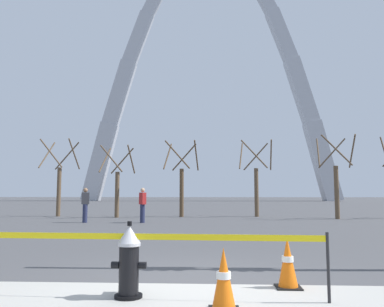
{
  "coord_description": "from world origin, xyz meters",
  "views": [
    {
      "loc": [
        0.35,
        -6.16,
        1.36
      ],
      "look_at": [
        -0.22,
        5.0,
        2.5
      ],
      "focal_mm": 36.33,
      "sensor_mm": 36.0,
      "label": 1
    }
  ],
  "objects_px": {
    "traffic_cone_mid_sidewalk": "(288,263)",
    "pedestrian_walking_left": "(85,205)",
    "pedestrian_standing_center": "(143,205)",
    "traffic_cone_by_hydrant": "(224,280)",
    "monument_arch": "(209,83)",
    "fire_hydrant": "(129,262)"
  },
  "relations": [
    {
      "from": "traffic_cone_mid_sidewalk",
      "to": "pedestrian_walking_left",
      "type": "bearing_deg",
      "value": 120.01
    },
    {
      "from": "pedestrian_walking_left",
      "to": "pedestrian_standing_center",
      "type": "distance_m",
      "value": 2.67
    },
    {
      "from": "traffic_cone_by_hydrant",
      "to": "traffic_cone_mid_sidewalk",
      "type": "bearing_deg",
      "value": 50.36
    },
    {
      "from": "monument_arch",
      "to": "pedestrian_walking_left",
      "type": "distance_m",
      "value": 53.29
    },
    {
      "from": "fire_hydrant",
      "to": "pedestrian_walking_left",
      "type": "xyz_separation_m",
      "value": [
        -4.77,
        12.65,
        0.35
      ]
    },
    {
      "from": "fire_hydrant",
      "to": "traffic_cone_mid_sidewalk",
      "type": "xyz_separation_m",
      "value": [
        2.18,
        0.63,
        -0.11
      ]
    },
    {
      "from": "traffic_cone_mid_sidewalk",
      "to": "monument_arch",
      "type": "distance_m",
      "value": 64.47
    },
    {
      "from": "fire_hydrant",
      "to": "monument_arch",
      "type": "distance_m",
      "value": 65.01
    },
    {
      "from": "pedestrian_walking_left",
      "to": "pedestrian_standing_center",
      "type": "bearing_deg",
      "value": 0.68
    },
    {
      "from": "monument_arch",
      "to": "pedestrian_standing_center",
      "type": "height_order",
      "value": "monument_arch"
    },
    {
      "from": "traffic_cone_mid_sidewalk",
      "to": "monument_arch",
      "type": "xyz_separation_m",
      "value": [
        -1.43,
        61.15,
        20.35
      ]
    },
    {
      "from": "fire_hydrant",
      "to": "pedestrian_walking_left",
      "type": "relative_size",
      "value": 0.62
    },
    {
      "from": "traffic_cone_by_hydrant",
      "to": "monument_arch",
      "type": "height_order",
      "value": "monument_arch"
    },
    {
      "from": "fire_hydrant",
      "to": "pedestrian_standing_center",
      "type": "relative_size",
      "value": 0.62
    },
    {
      "from": "pedestrian_standing_center",
      "to": "traffic_cone_by_hydrant",
      "type": "bearing_deg",
      "value": -75.89
    },
    {
      "from": "monument_arch",
      "to": "pedestrian_walking_left",
      "type": "height_order",
      "value": "monument_arch"
    },
    {
      "from": "fire_hydrant",
      "to": "traffic_cone_by_hydrant",
      "type": "height_order",
      "value": "fire_hydrant"
    },
    {
      "from": "traffic_cone_mid_sidewalk",
      "to": "traffic_cone_by_hydrant",
      "type": "bearing_deg",
      "value": -129.64
    },
    {
      "from": "traffic_cone_by_hydrant",
      "to": "monument_arch",
      "type": "relative_size",
      "value": 0.02
    },
    {
      "from": "traffic_cone_mid_sidewalk",
      "to": "pedestrian_walking_left",
      "type": "distance_m",
      "value": 13.89
    },
    {
      "from": "traffic_cone_mid_sidewalk",
      "to": "pedestrian_standing_center",
      "type": "relative_size",
      "value": 0.46
    },
    {
      "from": "fire_hydrant",
      "to": "pedestrian_standing_center",
      "type": "bearing_deg",
      "value": 99.39
    }
  ]
}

